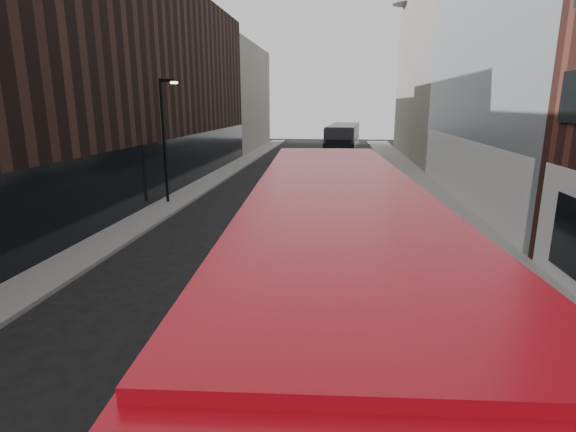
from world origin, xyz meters
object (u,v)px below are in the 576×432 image
(red_bus, at_px, (333,300))
(car_c, at_px, (332,164))
(car_a, at_px, (377,199))
(grey_bus, at_px, (343,142))
(street_lamp, at_px, (165,133))
(car_b, at_px, (358,184))

(red_bus, bearing_deg, car_c, 87.56)
(red_bus, bearing_deg, car_a, 79.40)
(grey_bus, bearing_deg, car_c, -94.29)
(street_lamp, relative_size, car_b, 1.58)
(street_lamp, bearing_deg, car_a, -3.00)
(grey_bus, bearing_deg, red_bus, -86.10)
(grey_bus, height_order, car_b, grey_bus)
(street_lamp, relative_size, red_bus, 0.61)
(grey_bus, bearing_deg, car_b, -82.30)
(red_bus, distance_m, car_a, 17.62)
(red_bus, relative_size, grey_bus, 0.97)
(red_bus, height_order, car_b, red_bus)
(street_lamp, height_order, grey_bus, street_lamp)
(grey_bus, relative_size, car_c, 2.68)
(grey_bus, distance_m, car_b, 16.48)
(car_b, height_order, car_c, car_b)
(street_lamp, xyz_separation_m, car_b, (11.24, 4.17, -3.45))
(red_bus, xyz_separation_m, grey_bus, (0.32, 38.61, -0.52))
(street_lamp, bearing_deg, red_bus, -61.05)
(red_bus, bearing_deg, grey_bus, 85.94)
(car_a, xyz_separation_m, car_c, (-2.79, 14.86, -0.10))
(car_a, height_order, car_b, car_a)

